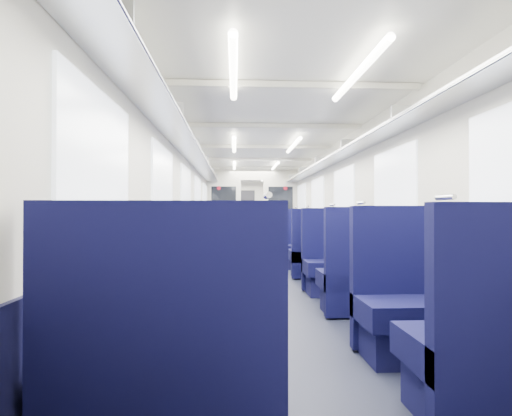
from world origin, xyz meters
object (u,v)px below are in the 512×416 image
(seat_11, at_px, (309,249))
(seat_9, at_px, (322,256))
(seat_2, at_px, (195,305))
(seat_3, at_px, (425,309))
(seat_15, at_px, (292,240))
(seat_6, at_px, (211,267))
(seat_14, at_px, (222,240))
(seat_4, at_px, (205,282))
(seat_0, at_px, (166,376))
(seat_20, at_px, (226,232))
(end_door, at_px, (246,212))
(seat_8, at_px, (216,256))
(seat_17, at_px, (286,238))
(seat_12, at_px, (221,244))
(seat_13, at_px, (299,244))
(seat_19, at_px, (281,235))
(seat_16, at_px, (224,237))
(seat_27, at_px, (267,227))
(seat_22, at_px, (227,230))
(seat_5, at_px, (371,281))
(seat_7, at_px, (343,266))
(seat_25, at_px, (269,229))
(bulkhead, at_px, (252,205))
(seat_24, at_px, (227,229))
(seat_10, at_px, (219,250))
(seat_18, at_px, (225,235))
(seat_21, at_px, (274,231))
(seat_23, at_px, (271,230))
(seat_26, at_px, (228,228))

(seat_11, bearing_deg, seat_9, -90.00)
(seat_2, bearing_deg, seat_3, -6.73)
(seat_11, height_order, seat_15, same)
(seat_6, xyz_separation_m, seat_14, (0.00, 4.71, 0.00))
(seat_11, bearing_deg, seat_4, -115.49)
(seat_0, height_order, seat_20, same)
(end_door, height_order, seat_8, end_door)
(seat_2, xyz_separation_m, seat_3, (1.66, -0.20, 0.00))
(seat_2, relative_size, seat_8, 1.00)
(seat_17, bearing_deg, seat_12, -127.20)
(seat_13, xyz_separation_m, seat_19, (0.00, 3.48, 0.00))
(end_door, xyz_separation_m, seat_16, (-0.83, -8.00, -0.66))
(seat_8, bearing_deg, seat_27, 81.61)
(seat_12, bearing_deg, seat_22, 90.00)
(seat_12, distance_m, seat_13, 1.66)
(seat_5, relative_size, seat_17, 1.00)
(seat_2, height_order, seat_11, same)
(seat_3, relative_size, seat_13, 1.00)
(seat_7, relative_size, seat_25, 1.00)
(bulkhead, height_order, seat_8, bulkhead)
(seat_7, bearing_deg, end_door, 93.43)
(seat_15, bearing_deg, end_door, 95.17)
(bulkhead, distance_m, seat_24, 3.88)
(seat_5, height_order, seat_10, same)
(seat_27, bearing_deg, seat_3, -90.00)
(seat_15, bearing_deg, seat_11, -90.00)
(end_door, height_order, seat_5, end_door)
(seat_3, relative_size, seat_10, 1.00)
(bulkhead, distance_m, seat_6, 7.64)
(seat_25, bearing_deg, seat_7, -90.00)
(seat_7, distance_m, seat_18, 7.28)
(seat_11, relative_size, seat_15, 1.00)
(seat_17, bearing_deg, seat_4, -103.64)
(seat_3, bearing_deg, seat_25, 90.00)
(seat_13, height_order, seat_16, same)
(seat_7, height_order, seat_19, same)
(seat_10, bearing_deg, seat_2, -90.00)
(seat_14, height_order, seat_19, same)
(seat_3, relative_size, seat_5, 1.00)
(seat_8, bearing_deg, seat_7, -38.76)
(seat_15, bearing_deg, seat_21, 90.00)
(seat_2, relative_size, seat_25, 1.00)
(seat_23, height_order, seat_26, same)
(seat_10, relative_size, seat_17, 1.00)
(seat_19, bearing_deg, seat_4, -101.56)
(seat_15, relative_size, seat_17, 1.00)
(end_door, distance_m, seat_3, 16.19)
(seat_11, xyz_separation_m, seat_25, (0.00, 8.97, 0.00))
(seat_3, relative_size, seat_12, 1.00)
(seat_18, distance_m, seat_27, 5.75)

